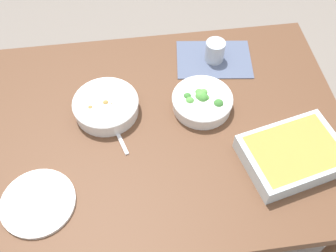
# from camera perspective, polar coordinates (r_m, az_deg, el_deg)

# --- Properties ---
(ground_plane) EXTENTS (6.00, 6.00, 0.00)m
(ground_plane) POSITION_cam_1_polar(r_m,az_deg,el_deg) (1.99, 0.00, -12.60)
(ground_plane) COLOR slate
(dining_table) EXTENTS (1.20, 0.90, 0.74)m
(dining_table) POSITION_cam_1_polar(r_m,az_deg,el_deg) (1.41, 0.00, -2.14)
(dining_table) COLOR brown
(dining_table) RESTS_ON ground_plane
(placemat) EXTENTS (0.30, 0.23, 0.00)m
(placemat) POSITION_cam_1_polar(r_m,az_deg,el_deg) (1.55, 6.54, 9.40)
(placemat) COLOR #4C5670
(placemat) RESTS_ON dining_table
(stew_bowl) EXTENTS (0.22, 0.22, 0.06)m
(stew_bowl) POSITION_cam_1_polar(r_m,az_deg,el_deg) (1.37, -8.80, 2.85)
(stew_bowl) COLOR silver
(stew_bowl) RESTS_ON dining_table
(broccoli_bowl) EXTENTS (0.21, 0.21, 0.07)m
(broccoli_bowl) POSITION_cam_1_polar(r_m,az_deg,el_deg) (1.37, 4.88, 3.53)
(broccoli_bowl) COLOR silver
(broccoli_bowl) RESTS_ON dining_table
(baking_dish) EXTENTS (0.34, 0.28, 0.06)m
(baking_dish) POSITION_cam_1_polar(r_m,az_deg,el_deg) (1.30, 17.36, -3.78)
(baking_dish) COLOR silver
(baking_dish) RESTS_ON dining_table
(drink_cup) EXTENTS (0.07, 0.07, 0.08)m
(drink_cup) POSITION_cam_1_polar(r_m,az_deg,el_deg) (1.53, 6.67, 10.37)
(drink_cup) COLOR #B2BCC6
(drink_cup) RESTS_ON dining_table
(side_plate) EXTENTS (0.22, 0.22, 0.01)m
(side_plate) POSITION_cam_1_polar(r_m,az_deg,el_deg) (1.25, -17.99, -10.31)
(side_plate) COLOR silver
(side_plate) RESTS_ON dining_table
(spoon_by_stew) EXTENTS (0.07, 0.17, 0.01)m
(spoon_by_stew) POSITION_cam_1_polar(r_m,az_deg,el_deg) (1.34, -7.55, -0.24)
(spoon_by_stew) COLOR silver
(spoon_by_stew) RESTS_ON dining_table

